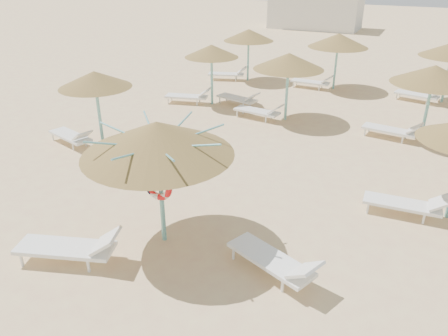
% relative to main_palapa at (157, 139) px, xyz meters
% --- Properties ---
extents(ground, '(120.00, 120.00, 0.00)m').
position_rel_main_palapa_xyz_m(ground, '(0.48, -0.27, -2.57)').
color(ground, '#DFC588').
rests_on(ground, ground).
extents(main_palapa, '(3.30, 3.30, 2.96)m').
position_rel_main_palapa_xyz_m(main_palapa, '(0.00, 0.00, 0.00)').
color(main_palapa, '#6BB7BA').
rests_on(main_palapa, ground).
extents(lounger_main_a, '(2.38, 1.35, 0.83)m').
position_rel_main_palapa_xyz_m(lounger_main_a, '(-1.34, -1.57, -2.18)').
color(lounger_main_a, white).
rests_on(lounger_main_a, ground).
extents(lounger_main_b, '(2.22, 1.40, 0.78)m').
position_rel_main_palapa_xyz_m(lounger_main_b, '(2.80, -0.11, -2.20)').
color(lounger_main_b, white).
rests_on(lounger_main_b, ground).
extents(palapa_field, '(18.56, 13.53, 2.72)m').
position_rel_main_palapa_xyz_m(palapa_field, '(1.74, 10.24, -0.26)').
color(palapa_field, '#6BB7BA').
rests_on(palapa_field, ground).
extents(service_hut, '(8.40, 4.40, 3.25)m').
position_rel_main_palapa_xyz_m(service_hut, '(-5.52, 34.73, -0.93)').
color(service_hut, silver).
rests_on(service_hut, ground).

